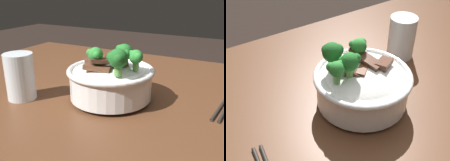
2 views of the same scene
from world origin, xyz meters
The scene contains 3 objects.
dining_table centered at (0.00, 0.00, 0.64)m, with size 1.18×0.83×0.75m.
rice_bowl centered at (0.01, 0.04, 0.80)m, with size 0.20×0.20×0.14m.
drinking_glass centered at (0.20, 0.13, 0.80)m, with size 0.07×0.07×0.11m.
Camera 1 is at (-0.26, 0.54, 1.01)m, focal length 41.86 mm.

